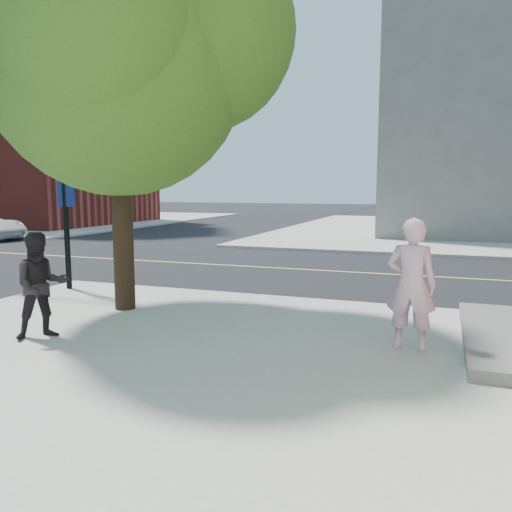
% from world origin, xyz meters
% --- Properties ---
extents(ground, '(140.00, 140.00, 0.00)m').
position_xyz_m(ground, '(0.00, 0.00, 0.00)').
color(ground, black).
rests_on(ground, ground).
extents(road_ew, '(140.00, 9.00, 0.01)m').
position_xyz_m(road_ew, '(0.00, 4.50, 0.01)').
color(road_ew, black).
rests_on(road_ew, ground).
extents(sidewalk_nw, '(26.00, 25.00, 0.12)m').
position_xyz_m(sidewalk_nw, '(-23.00, 21.50, 0.06)').
color(sidewalk_nw, '#AAA99C').
rests_on(sidewalk_nw, ground).
extents(church, '(15.20, 12.00, 14.40)m').
position_xyz_m(church, '(-20.00, 18.00, 7.18)').
color(church, maroon).
rests_on(church, sidewalk_nw).
extents(man_on_phone, '(0.75, 0.51, 1.98)m').
position_xyz_m(man_on_phone, '(7.62, -3.06, 1.11)').
color(man_on_phone, '#F6B3CD').
rests_on(man_on_phone, sidewalk_se).
extents(pedestrian, '(1.03, 1.06, 1.71)m').
position_xyz_m(pedestrian, '(2.00, -4.42, 0.98)').
color(pedestrian, black).
rests_on(pedestrian, sidewalk_se).
extents(street_tree, '(6.17, 5.61, 8.19)m').
position_xyz_m(street_tree, '(2.22, -2.21, 5.41)').
color(street_tree, black).
rests_on(street_tree, sidewalk_se).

